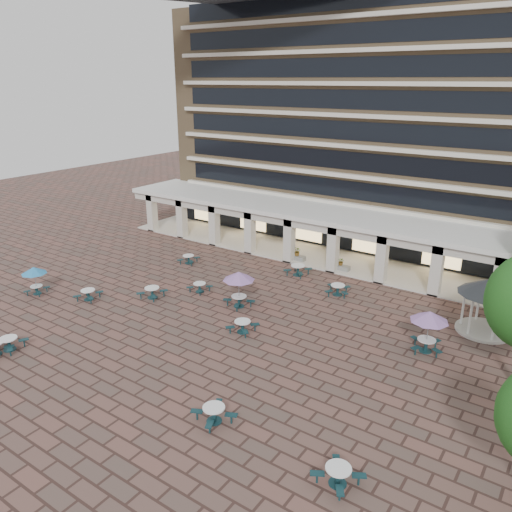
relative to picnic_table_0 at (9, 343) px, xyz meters
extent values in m
plane|color=brown|center=(7.90, 10.22, -0.47)|extent=(120.00, 120.00, 0.00)
cube|color=#8F7451|center=(7.90, 35.72, 10.53)|extent=(40.00, 15.00, 22.00)
cube|color=beige|center=(7.90, 27.97, 4.03)|extent=(36.80, 0.50, 0.35)
cube|color=black|center=(7.90, 28.20, 5.33)|extent=(35.20, 0.05, 1.60)
cube|color=beige|center=(7.90, 27.97, 6.63)|extent=(36.80, 0.50, 0.35)
cube|color=black|center=(7.90, 28.20, 7.93)|extent=(35.20, 0.05, 1.60)
cube|color=beige|center=(7.90, 27.97, 9.23)|extent=(36.80, 0.50, 0.35)
cube|color=black|center=(7.90, 28.20, 10.53)|extent=(35.20, 0.05, 1.60)
cube|color=beige|center=(7.90, 27.97, 11.83)|extent=(36.80, 0.50, 0.35)
cube|color=black|center=(7.90, 28.20, 13.13)|extent=(35.20, 0.05, 1.60)
cube|color=beige|center=(7.90, 27.97, 14.43)|extent=(36.80, 0.50, 0.35)
cube|color=black|center=(7.90, 28.20, 15.73)|extent=(35.20, 0.05, 1.60)
cube|color=beige|center=(7.90, 27.97, 17.03)|extent=(36.80, 0.50, 0.35)
cube|color=black|center=(7.90, 28.20, 18.33)|extent=(35.20, 0.05, 1.60)
cube|color=beige|center=(7.90, 27.97, 19.63)|extent=(36.80, 0.50, 0.35)
cube|color=white|center=(7.90, 25.22, 3.73)|extent=(42.00, 6.60, 0.40)
cube|color=beige|center=(7.90, 22.37, 3.28)|extent=(42.00, 0.30, 0.90)
cube|color=black|center=(7.90, 27.92, 1.33)|extent=(38.00, 0.15, 3.20)
cube|color=beige|center=(7.90, 25.22, -0.41)|extent=(42.00, 6.00, 0.12)
cube|color=beige|center=(-11.10, 22.62, 1.53)|extent=(0.80, 0.80, 4.00)
cube|color=beige|center=(-6.88, 22.62, 1.53)|extent=(0.80, 0.80, 4.00)
cube|color=beige|center=(-2.65, 22.62, 1.53)|extent=(0.80, 0.80, 4.00)
cube|color=beige|center=(1.57, 22.62, 1.53)|extent=(0.80, 0.80, 4.00)
cube|color=beige|center=(5.79, 22.62, 1.53)|extent=(0.80, 0.80, 4.00)
cube|color=beige|center=(10.01, 22.62, 1.53)|extent=(0.80, 0.80, 4.00)
cube|color=beige|center=(14.24, 22.62, 1.53)|extent=(0.80, 0.80, 4.00)
cube|color=beige|center=(18.46, 22.62, 1.53)|extent=(0.80, 0.80, 4.00)
cube|color=beige|center=(22.68, 22.62, 1.53)|extent=(0.80, 0.80, 4.00)
cube|color=#FFD88C|center=(-8.10, 27.77, 1.13)|extent=(3.20, 0.08, 2.40)
cube|color=#FFD88C|center=(-1.70, 27.77, 1.13)|extent=(3.20, 0.08, 2.40)
cube|color=#FFD88C|center=(4.70, 27.77, 1.13)|extent=(3.20, 0.08, 2.40)
cube|color=#FFD88C|center=(11.10, 27.77, 1.13)|extent=(3.20, 0.08, 2.40)
cube|color=#FFD88C|center=(17.50, 27.77, 1.13)|extent=(3.20, 0.08, 2.40)
cylinder|color=#123038|center=(0.00, 0.00, -0.45)|extent=(0.73, 0.73, 0.04)
cylinder|color=#123038|center=(0.00, 0.00, -0.13)|extent=(0.19, 0.19, 0.69)
cylinder|color=white|center=(0.00, 0.00, 0.29)|extent=(1.04, 1.04, 0.05)
cube|color=#123038|center=(0.36, 0.73, -0.01)|extent=(0.51, 0.64, 0.05)
cylinder|color=#123038|center=(0.36, 0.73, -0.25)|extent=(0.08, 0.08, 0.44)
cube|color=#123038|center=(-0.73, 0.36, -0.01)|extent=(0.64, 0.51, 0.05)
cylinder|color=#123038|center=(-0.73, 0.36, -0.25)|extent=(0.08, 0.08, 0.44)
cube|color=#123038|center=(0.73, -0.36, -0.01)|extent=(0.64, 0.51, 0.05)
cylinder|color=#123038|center=(0.73, -0.36, -0.25)|extent=(0.08, 0.08, 0.44)
cube|color=#123038|center=(0.37, -0.20, -0.02)|extent=(0.59, 0.60, 0.05)
cylinder|color=#123038|center=(0.37, -0.20, -0.26)|extent=(0.08, 0.08, 0.43)
cylinder|color=#123038|center=(14.24, 1.81, -0.45)|extent=(0.74, 0.74, 0.04)
cylinder|color=#123038|center=(14.24, 1.81, -0.12)|extent=(0.19, 0.19, 0.70)
cylinder|color=white|center=(14.24, 1.81, 0.31)|extent=(1.06, 1.06, 0.05)
cube|color=#123038|center=(14.99, 2.17, 0.00)|extent=(0.66, 0.52, 0.05)
cylinder|color=#123038|center=(14.99, 2.17, -0.24)|extent=(0.09, 0.09, 0.45)
cube|color=#123038|center=(13.89, 2.57, 0.00)|extent=(0.52, 0.66, 0.05)
cylinder|color=#123038|center=(13.89, 2.57, -0.24)|extent=(0.09, 0.09, 0.45)
cube|color=#123038|center=(13.48, 1.46, 0.00)|extent=(0.66, 0.52, 0.05)
cylinder|color=#123038|center=(13.48, 1.46, -0.24)|extent=(0.09, 0.09, 0.45)
cube|color=#123038|center=(14.59, 1.06, 0.00)|extent=(0.52, 0.66, 0.05)
cylinder|color=#123038|center=(14.59, 1.06, -0.24)|extent=(0.09, 0.09, 0.45)
cylinder|color=#123038|center=(20.74, 1.62, -0.45)|extent=(0.74, 0.74, 0.04)
cylinder|color=#123038|center=(20.74, 1.62, -0.12)|extent=(0.19, 0.19, 0.70)
cylinder|color=white|center=(20.74, 1.62, 0.30)|extent=(1.06, 1.06, 0.05)
cube|color=#123038|center=(21.45, 2.05, 0.00)|extent=(0.65, 0.55, 0.05)
cylinder|color=#123038|center=(21.45, 2.05, -0.25)|extent=(0.08, 0.08, 0.44)
cube|color=#123038|center=(20.32, 2.33, 0.00)|extent=(0.55, 0.65, 0.05)
cylinder|color=#123038|center=(20.32, 2.33, -0.25)|extent=(0.08, 0.08, 0.44)
cube|color=#123038|center=(20.03, 1.20, 0.00)|extent=(0.65, 0.55, 0.05)
cylinder|color=#123038|center=(20.03, 1.20, -0.25)|extent=(0.08, 0.08, 0.44)
cube|color=#123038|center=(21.16, 0.92, 0.00)|extent=(0.55, 0.65, 0.05)
cylinder|color=#123038|center=(21.16, 0.92, -0.25)|extent=(0.08, 0.08, 0.44)
cylinder|color=#123038|center=(-6.10, 5.75, -0.45)|extent=(0.62, 0.62, 0.04)
cylinder|color=#123038|center=(-6.10, 5.75, -0.18)|extent=(0.16, 0.16, 0.58)
cylinder|color=white|center=(-6.10, 5.75, 0.18)|extent=(0.88, 0.88, 0.04)
cube|color=#123038|center=(-5.84, 6.39, -0.08)|extent=(0.41, 0.54, 0.04)
cylinder|color=#123038|center=(-5.84, 6.39, -0.28)|extent=(0.07, 0.07, 0.37)
cube|color=#123038|center=(-6.74, 6.01, -0.08)|extent=(0.54, 0.41, 0.04)
cylinder|color=#123038|center=(-6.74, 6.01, -0.28)|extent=(0.07, 0.07, 0.37)
cube|color=#123038|center=(-6.35, 5.11, -0.08)|extent=(0.41, 0.54, 0.04)
cylinder|color=#123038|center=(-6.35, 5.11, -0.28)|extent=(0.07, 0.07, 0.37)
cube|color=#123038|center=(-5.46, 5.50, -0.08)|extent=(0.54, 0.41, 0.04)
cylinder|color=#123038|center=(-5.46, 5.50, -0.28)|extent=(0.07, 0.07, 0.37)
cylinder|color=gray|center=(-6.10, 5.75, 0.59)|extent=(0.04, 0.04, 2.12)
cone|color=#2B83C6|center=(-6.10, 5.75, 1.43)|extent=(1.85, 1.85, 0.48)
cylinder|color=#123038|center=(-2.08, 7.30, -0.45)|extent=(0.71, 0.71, 0.04)
cylinder|color=#123038|center=(-2.08, 7.30, -0.13)|extent=(0.18, 0.18, 0.67)
cylinder|color=white|center=(-2.08, 7.30, 0.27)|extent=(1.01, 1.01, 0.05)
cube|color=#123038|center=(-1.72, 8.01, -0.02)|extent=(0.50, 0.63, 0.05)
cylinder|color=#123038|center=(-1.72, 8.01, -0.26)|extent=(0.08, 0.08, 0.43)
cube|color=#123038|center=(-2.78, 7.66, -0.02)|extent=(0.63, 0.50, 0.05)
cylinder|color=#123038|center=(-2.78, 7.66, -0.26)|extent=(0.08, 0.08, 0.43)
cube|color=#123038|center=(-2.43, 6.60, -0.02)|extent=(0.50, 0.63, 0.05)
cylinder|color=#123038|center=(-2.43, 6.60, -0.26)|extent=(0.08, 0.08, 0.43)
cube|color=#123038|center=(-1.37, 6.95, -0.02)|extent=(0.63, 0.50, 0.05)
cylinder|color=#123038|center=(-1.37, 6.95, -0.26)|extent=(0.08, 0.08, 0.43)
cylinder|color=#123038|center=(7.68, 12.64, -0.45)|extent=(0.76, 0.76, 0.04)
cylinder|color=#123038|center=(7.68, 12.64, -0.11)|extent=(0.19, 0.19, 0.71)
cylinder|color=white|center=(7.68, 12.64, 0.32)|extent=(1.08, 1.08, 0.05)
cube|color=#123038|center=(8.44, 13.02, 0.01)|extent=(0.67, 0.53, 0.05)
cylinder|color=#123038|center=(8.44, 13.02, -0.24)|extent=(0.09, 0.09, 0.45)
cube|color=#123038|center=(7.31, 13.40, 0.01)|extent=(0.53, 0.67, 0.05)
cylinder|color=#123038|center=(7.31, 13.40, -0.24)|extent=(0.09, 0.09, 0.45)
cube|color=#123038|center=(6.93, 12.27, 0.01)|extent=(0.67, 0.53, 0.05)
cylinder|color=#123038|center=(6.93, 12.27, -0.24)|extent=(0.09, 0.09, 0.45)
cube|color=#123038|center=(8.06, 11.89, 0.01)|extent=(0.53, 0.67, 0.05)
cylinder|color=#123038|center=(8.06, 11.89, -0.24)|extent=(0.09, 0.09, 0.45)
cylinder|color=gray|center=(7.68, 12.64, 0.83)|extent=(0.05, 0.05, 2.59)
cone|color=#9568AE|center=(7.68, 12.64, 1.85)|extent=(2.27, 2.27, 0.59)
cylinder|color=#123038|center=(10.14, 9.70, -0.45)|extent=(0.73, 0.73, 0.04)
cylinder|color=#123038|center=(10.14, 9.70, -0.13)|extent=(0.19, 0.19, 0.69)
cylinder|color=white|center=(10.14, 9.70, 0.29)|extent=(1.04, 1.04, 0.05)
cube|color=#123038|center=(10.68, 10.31, -0.01)|extent=(0.60, 0.62, 0.05)
cylinder|color=#123038|center=(10.68, 10.31, -0.25)|extent=(0.08, 0.08, 0.44)
cube|color=#123038|center=(9.54, 10.24, -0.01)|extent=(0.62, 0.60, 0.05)
cylinder|color=#123038|center=(9.54, 10.24, -0.25)|extent=(0.08, 0.08, 0.44)
cube|color=#123038|center=(9.61, 9.09, -0.01)|extent=(0.60, 0.62, 0.05)
cylinder|color=#123038|center=(9.61, 9.09, -0.25)|extent=(0.08, 0.08, 0.44)
cube|color=#123038|center=(10.75, 9.16, -0.01)|extent=(0.62, 0.60, 0.05)
cylinder|color=#123038|center=(10.75, 9.16, -0.25)|extent=(0.08, 0.08, 0.44)
cylinder|color=#123038|center=(1.53, 10.20, -0.45)|extent=(0.75, 0.75, 0.04)
cylinder|color=#123038|center=(1.53, 10.20, -0.11)|extent=(0.19, 0.19, 0.71)
cylinder|color=white|center=(1.53, 10.20, 0.32)|extent=(1.08, 1.08, 0.05)
cube|color=#123038|center=(2.05, 10.85, 0.00)|extent=(0.60, 0.65, 0.05)
cylinder|color=#123038|center=(2.05, 10.85, -0.24)|extent=(0.09, 0.09, 0.45)
cube|color=#123038|center=(0.87, 10.72, 0.00)|extent=(0.65, 0.60, 0.05)
cylinder|color=#123038|center=(0.87, 10.72, -0.24)|extent=(0.09, 0.09, 0.45)
cube|color=#123038|center=(1.01, 9.54, 0.00)|extent=(0.60, 0.65, 0.05)
cylinder|color=#123038|center=(1.01, 9.54, -0.24)|extent=(0.09, 0.09, 0.45)
cube|color=#123038|center=(2.18, 9.68, 0.00)|extent=(0.65, 0.60, 0.05)
cylinder|color=#123038|center=(2.18, 9.68, -0.24)|extent=(0.09, 0.09, 0.45)
cylinder|color=#123038|center=(3.69, 13.01, -0.45)|extent=(0.66, 0.66, 0.04)
cylinder|color=#123038|center=(3.69, 13.01, -0.16)|extent=(0.17, 0.17, 0.62)
cylinder|color=white|center=(3.69, 13.01, 0.22)|extent=(0.94, 0.94, 0.05)
cube|color=#123038|center=(4.23, 13.50, -0.05)|extent=(0.56, 0.54, 0.05)
cylinder|color=#123038|center=(4.23, 13.50, -0.27)|extent=(0.08, 0.08, 0.39)
cube|color=#123038|center=(3.20, 13.55, -0.05)|extent=(0.54, 0.56, 0.05)
cylinder|color=#123038|center=(3.20, 13.55, -0.27)|extent=(0.08, 0.08, 0.39)
cube|color=#123038|center=(3.15, 12.52, -0.05)|extent=(0.56, 0.54, 0.05)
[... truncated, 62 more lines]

